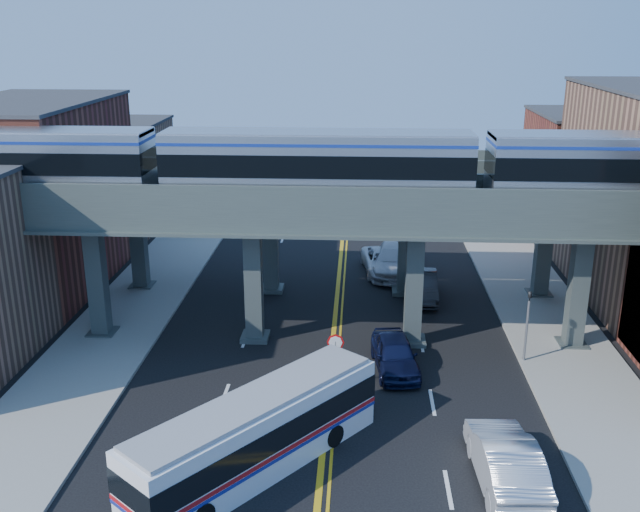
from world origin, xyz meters
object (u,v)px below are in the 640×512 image
at_px(stop_sign, 335,352).
at_px(car_lane_d, 393,260).
at_px(car_lane_b, 422,286).
at_px(traffic_signal, 528,319).
at_px(transit_train, 317,163).
at_px(car_parked_curb, 506,461).
at_px(car_lane_c, 384,262).
at_px(car_lane_a, 395,354).
at_px(transit_bus, 257,434).

xyz_separation_m(stop_sign, car_lane_d, (3.19, 15.68, -0.88)).
bearing_deg(car_lane_b, traffic_signal, -61.11).
bearing_deg(transit_train, car_parked_curb, -57.67).
bearing_deg(car_lane_c, car_lane_b, -72.17).
relative_size(car_lane_a, car_lane_b, 0.98).
distance_m(transit_bus, car_lane_b, 18.80).
xyz_separation_m(car_lane_a, car_lane_d, (0.48, 13.71, 0.08)).
bearing_deg(car_lane_a, transit_train, 134.82).
height_order(transit_train, stop_sign, transit_train).
bearing_deg(car_lane_d, car_lane_a, -86.65).
bearing_deg(transit_train, car_lane_b, 46.87).
distance_m(transit_bus, car_lane_c, 22.42).
xyz_separation_m(stop_sign, car_lane_a, (2.71, 1.98, -0.96)).
bearing_deg(car_lane_a, car_lane_b, 71.08).
distance_m(stop_sign, car_lane_b, 12.18).
relative_size(transit_train, transit_bus, 4.67).
bearing_deg(car_parked_curb, car_lane_b, -88.17).
bearing_deg(stop_sign, car_lane_a, 36.11).
xyz_separation_m(car_lane_b, car_parked_curb, (1.50, -17.72, 0.12)).
bearing_deg(stop_sign, traffic_signal, 18.63).
xyz_separation_m(stop_sign, car_parked_curb, (6.20, -6.53, -0.84)).
bearing_deg(car_parked_curb, transit_bus, -5.65).
relative_size(transit_bus, car_lane_b, 2.01).
distance_m(traffic_signal, car_lane_d, 13.98).
xyz_separation_m(stop_sign, car_lane_c, (2.58, 15.68, -1.02)).
bearing_deg(car_lane_a, car_lane_d, 81.28).
distance_m(transit_train, transit_bus, 13.66).
distance_m(stop_sign, transit_bus, 6.67).
xyz_separation_m(transit_bus, car_lane_a, (5.32, 8.10, -0.60)).
height_order(traffic_signal, car_lane_d, traffic_signal).
height_order(transit_bus, car_parked_curb, transit_bus).
bearing_deg(car_parked_curb, car_lane_c, -83.75).
relative_size(transit_bus, car_lane_d, 1.59).
xyz_separation_m(transit_train, car_lane_c, (3.68, 10.68, -8.44)).
xyz_separation_m(transit_bus, car_lane_b, (7.31, 17.32, -0.61)).
distance_m(transit_train, car_lane_b, 11.93).
xyz_separation_m(stop_sign, transit_bus, (-2.61, -6.13, -0.35)).
relative_size(traffic_signal, car_lane_a, 0.87).
bearing_deg(stop_sign, transit_train, 102.40).
bearing_deg(car_lane_d, transit_bus, -99.53).
height_order(stop_sign, traffic_signal, traffic_signal).
distance_m(stop_sign, car_lane_c, 15.92).
height_order(car_lane_d, car_parked_curb, car_parked_curb).
xyz_separation_m(traffic_signal, car_parked_curb, (-2.70, -9.53, -1.38)).
relative_size(stop_sign, car_lane_b, 0.55).
bearing_deg(car_lane_a, car_lane_c, 83.81).
height_order(stop_sign, transit_bus, transit_bus).
xyz_separation_m(traffic_signal, car_lane_b, (-4.20, 8.19, -1.51)).
height_order(car_lane_a, car_lane_b, car_lane_a).
relative_size(traffic_signal, car_lane_c, 0.77).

